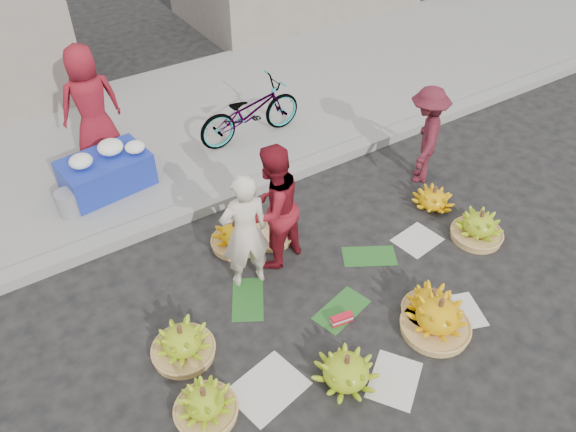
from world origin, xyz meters
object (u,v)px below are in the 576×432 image
banana_bunch_4 (479,226)px  flower_table (106,171)px  banana_bunch_0 (205,404)px  bicycle (250,112)px  vendor_cream (245,232)px

banana_bunch_4 → flower_table: 4.94m
banana_bunch_0 → bicycle: 4.68m
banana_bunch_4 → bicycle: size_ratio=0.41×
vendor_cream → bicycle: size_ratio=0.89×
vendor_cream → bicycle: (1.50, 2.53, -0.19)m
banana_bunch_4 → flower_table: flower_table is taller
vendor_cream → flower_table: vendor_cream is taller
banana_bunch_0 → flower_table: 3.78m
vendor_cream → bicycle: 2.94m
flower_table → bicycle: (2.28, 0.06, 0.17)m
banana_bunch_0 → vendor_cream: (1.18, 1.29, 0.58)m
banana_bunch_0 → banana_bunch_4: bearing=5.2°
banana_bunch_0 → bicycle: bearing=54.9°
banana_bunch_4 → flower_table: bearing=136.7°
banana_bunch_0 → bicycle: bicycle is taller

